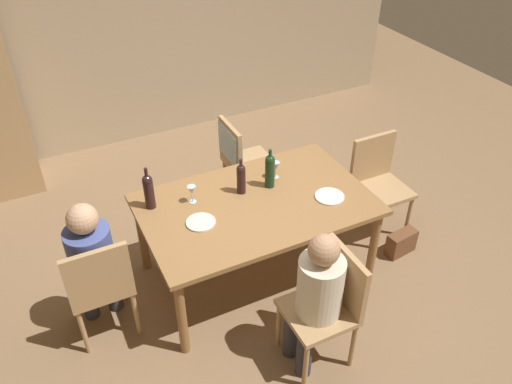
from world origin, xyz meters
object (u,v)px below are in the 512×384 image
(chair_right_end, at_px, (378,179))
(dining_table, at_px, (256,210))
(chair_left_end, at_px, (99,283))
(wine_glass_centre, at_px, (192,191))
(wine_bottle_short_olive, at_px, (270,170))
(person_man_bearded, at_px, (92,259))
(person_woman_host, at_px, (316,294))
(wine_bottle_dark_red, at_px, (241,178))
(chair_far_right, at_px, (238,154))
(wine_bottle_tall_green, at_px, (149,190))
(dinner_plate_guest_left, at_px, (201,222))
(dinner_plate_host, at_px, (330,197))
(handbag, at_px, (401,243))
(chair_near, at_px, (329,300))
(wine_glass_near_left, at_px, (276,167))

(chair_right_end, bearing_deg, dining_table, 3.93)
(chair_left_end, relative_size, wine_glass_centre, 6.17)
(chair_left_end, xyz_separation_m, wine_bottle_short_olive, (1.47, 0.24, 0.37))
(chair_right_end, height_order, person_man_bearded, person_man_bearded)
(person_woman_host, relative_size, wine_bottle_dark_red, 3.69)
(chair_far_right, relative_size, wine_bottle_tall_green, 2.60)
(dinner_plate_guest_left, bearing_deg, wine_bottle_short_olive, 16.00)
(chair_left_end, relative_size, dinner_plate_host, 3.96)
(chair_right_end, bearing_deg, dinner_plate_host, 21.48)
(dining_table, relative_size, chair_right_end, 1.93)
(wine_glass_centre, bearing_deg, handbag, -18.57)
(chair_far_right, distance_m, person_man_bearded, 1.80)
(chair_left_end, height_order, dinner_plate_host, chair_left_end)
(chair_left_end, relative_size, wine_bottle_tall_green, 2.60)
(chair_far_right, height_order, person_woman_host, person_woman_host)
(wine_bottle_short_olive, bearing_deg, wine_bottle_dark_red, 174.09)
(person_man_bearded, height_order, wine_bottle_short_olive, person_man_bearded)
(chair_far_right, bearing_deg, chair_near, -5.76)
(chair_far_right, bearing_deg, wine_bottle_dark_red, -22.71)
(person_woman_host, xyz_separation_m, wine_bottle_tall_green, (-0.72, 1.25, 0.26))
(chair_left_end, distance_m, wine_bottle_tall_green, 0.76)
(wine_bottle_dark_red, bearing_deg, dinner_plate_guest_left, -153.24)
(person_man_bearded, bearing_deg, person_woman_host, -37.81)
(chair_near, relative_size, wine_bottle_short_olive, 2.69)
(person_man_bearded, distance_m, wine_bottle_dark_red, 1.26)
(dinner_plate_guest_left, bearing_deg, dinner_plate_host, -8.48)
(dining_table, relative_size, handbag, 6.35)
(wine_glass_near_left, distance_m, dinner_plate_guest_left, 0.83)
(wine_bottle_tall_green, height_order, wine_bottle_dark_red, wine_bottle_tall_green)
(wine_bottle_short_olive, height_order, dinner_plate_host, wine_bottle_short_olive)
(wine_bottle_tall_green, relative_size, wine_bottle_dark_red, 1.15)
(wine_bottle_tall_green, bearing_deg, wine_glass_centre, -15.29)
(chair_near, relative_size, chair_far_right, 1.00)
(chair_far_right, relative_size, person_man_bearded, 0.80)
(wine_glass_centre, bearing_deg, chair_right_end, -4.58)
(chair_right_end, distance_m, dinner_plate_guest_left, 1.77)
(wine_glass_centre, bearing_deg, person_woman_host, -70.47)
(person_woman_host, relative_size, dinner_plate_guest_left, 5.14)
(dining_table, distance_m, chair_left_end, 1.28)
(chair_near, xyz_separation_m, wine_glass_centre, (-0.53, 1.16, 0.33))
(chair_right_end, height_order, dinner_plate_guest_left, chair_right_end)
(chair_near, relative_size, person_man_bearded, 0.80)
(chair_far_right, bearing_deg, wine_glass_centre, -44.98)
(wine_bottle_short_olive, height_order, wine_glass_near_left, wine_bottle_short_olive)
(person_woman_host, bearing_deg, dining_table, -1.58)
(person_woman_host, height_order, wine_glass_centre, person_woman_host)
(person_man_bearded, xyz_separation_m, wine_bottle_dark_red, (1.23, 0.15, 0.23))
(chair_left_end, distance_m, wine_glass_centre, 0.95)
(dining_table, xyz_separation_m, wine_bottle_short_olive, (0.20, 0.15, 0.23))
(person_woman_host, height_order, wine_bottle_dark_red, person_woman_host)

